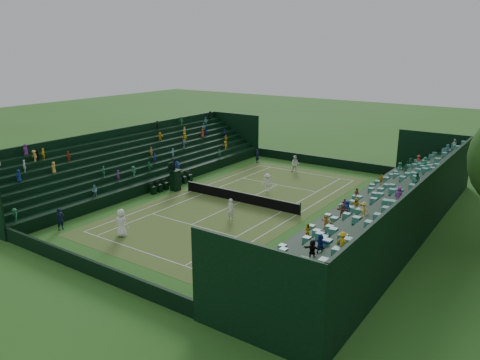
{
  "coord_description": "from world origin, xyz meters",
  "views": [
    {
      "loc": [
        21.65,
        -31.26,
        12.89
      ],
      "look_at": [
        0.0,
        0.0,
        2.0
      ],
      "focal_mm": 35.0,
      "sensor_mm": 36.0,
      "label": 1
    }
  ],
  "objects_px": {
    "player_near_east": "(231,209)",
    "player_far_west": "(295,164)",
    "player_far_east": "(267,183)",
    "player_near_west": "(121,223)",
    "tennis_net": "(240,197)",
    "umpire_chair": "(175,177)"
  },
  "relations": [
    {
      "from": "player_far_west",
      "to": "player_near_west",
      "type": "bearing_deg",
      "value": -114.59
    },
    {
      "from": "player_far_west",
      "to": "player_far_east",
      "type": "relative_size",
      "value": 1.07
    },
    {
      "from": "player_near_east",
      "to": "player_far_east",
      "type": "bearing_deg",
      "value": -76.85
    },
    {
      "from": "tennis_net",
      "to": "player_near_west",
      "type": "relative_size",
      "value": 5.82
    },
    {
      "from": "umpire_chair",
      "to": "player_far_east",
      "type": "xyz_separation_m",
      "value": [
        7.21,
        4.57,
        -0.4
      ]
    },
    {
      "from": "tennis_net",
      "to": "player_near_east",
      "type": "bearing_deg",
      "value": -64.74
    },
    {
      "from": "player_near_west",
      "to": "player_far_west",
      "type": "bearing_deg",
      "value": -113.08
    },
    {
      "from": "tennis_net",
      "to": "umpire_chair",
      "type": "bearing_deg",
      "value": -175.53
    },
    {
      "from": "player_far_east",
      "to": "player_near_east",
      "type": "bearing_deg",
      "value": -97.53
    },
    {
      "from": "player_near_west",
      "to": "player_far_east",
      "type": "xyz_separation_m",
      "value": [
        2.86,
        14.88,
        -0.16
      ]
    },
    {
      "from": "tennis_net",
      "to": "player_near_east",
      "type": "xyz_separation_m",
      "value": [
        1.82,
        -3.86,
        0.34
      ]
    },
    {
      "from": "tennis_net",
      "to": "player_far_east",
      "type": "height_order",
      "value": "player_far_east"
    },
    {
      "from": "tennis_net",
      "to": "player_near_east",
      "type": "height_order",
      "value": "player_near_east"
    },
    {
      "from": "player_near_east",
      "to": "player_far_west",
      "type": "height_order",
      "value": "player_far_west"
    },
    {
      "from": "player_near_west",
      "to": "player_near_east",
      "type": "relative_size",
      "value": 1.16
    },
    {
      "from": "umpire_chair",
      "to": "player_far_west",
      "type": "bearing_deg",
      "value": 63.34
    },
    {
      "from": "player_near_east",
      "to": "player_far_west",
      "type": "xyz_separation_m",
      "value": [
        -2.69,
        15.4,
        0.03
      ]
    },
    {
      "from": "tennis_net",
      "to": "player_near_west",
      "type": "distance_m",
      "value": 11.17
    },
    {
      "from": "umpire_chair",
      "to": "player_far_east",
      "type": "bearing_deg",
      "value": 32.36
    },
    {
      "from": "player_near_west",
      "to": "umpire_chair",
      "type": "bearing_deg",
      "value": -85.82
    },
    {
      "from": "player_near_west",
      "to": "player_far_east",
      "type": "distance_m",
      "value": 15.16
    },
    {
      "from": "tennis_net",
      "to": "player_far_east",
      "type": "bearing_deg",
      "value": 86.05
    }
  ]
}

